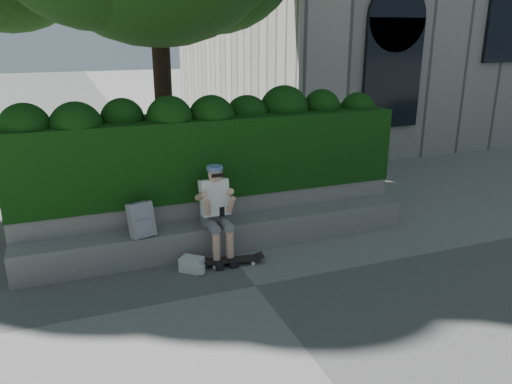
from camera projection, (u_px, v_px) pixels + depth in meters
name	position (u px, v px, depth m)	size (l,w,h in m)	color
ground	(255.00, 286.00, 6.54)	(80.00, 80.00, 0.00)	slate
bench_ledge	(226.00, 236.00, 7.58)	(6.00, 0.45, 0.45)	gray
planter_wall	(216.00, 216.00, 7.95)	(6.00, 0.50, 0.75)	gray
hedge	(211.00, 153.00, 7.85)	(6.00, 1.00, 1.20)	black
person	(216.00, 208.00, 7.19)	(0.40, 0.76, 1.38)	slate
skateboard	(233.00, 260.00, 7.13)	(0.81, 0.32, 0.08)	black
backpack_plaid	(141.00, 220.00, 6.91)	(0.33, 0.18, 0.48)	#9F9FA4
backpack_ground	(192.00, 264.00, 6.93)	(0.31, 0.22, 0.20)	beige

